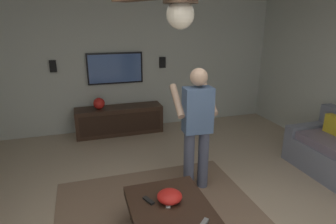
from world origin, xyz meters
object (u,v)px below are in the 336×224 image
object	(u,v)px
bowl	(170,196)
remote_white	(169,203)
coffee_table	(171,215)
person_standing	(197,123)
media_console	(120,120)
tv	(115,68)
vase_round	(99,103)
wall_speaker_right	(53,66)
remote_black	(149,200)
ceiling_fan	(181,1)
remote_grey	(204,224)
wall_speaker_left	(163,62)

from	to	relation	value
bowl	remote_white	distance (m)	0.06
coffee_table	person_standing	distance (m)	1.23
media_console	person_standing	distance (m)	2.48
coffee_table	media_console	bearing A→B (deg)	1.42
tv	vase_round	xyz separation A→B (m)	(-0.25, 0.38, -0.62)
remote_white	wall_speaker_right	size ratio (longest dim) A/B	0.68
person_standing	bowl	distance (m)	1.08
remote_white	remote_black	distance (m)	0.21
remote_black	ceiling_fan	distance (m)	2.06
media_console	ceiling_fan	xyz separation A→B (m)	(-3.84, 0.10, 2.01)
person_standing	vase_round	world-z (taller)	person_standing
tv	remote_grey	world-z (taller)	tv
ceiling_fan	media_console	bearing A→B (deg)	-1.46
media_console	remote_black	world-z (taller)	media_console
media_console	remote_white	world-z (taller)	media_console
bowl	wall_speaker_right	size ratio (longest dim) A/B	1.18
remote_white	remote_grey	size ratio (longest dim) A/B	1.00
vase_round	bowl	bearing A→B (deg)	-171.19
bowl	wall_speaker_right	bearing A→B (deg)	20.55
remote_grey	wall_speaker_right	xyz separation A→B (m)	(3.72, 1.42, 0.96)
coffee_table	wall_speaker_right	size ratio (longest dim) A/B	4.55
person_standing	remote_white	world-z (taller)	person_standing
coffee_table	tv	size ratio (longest dim) A/B	0.92
person_standing	wall_speaker_left	bearing A→B (deg)	-3.24
remote_white	vase_round	bearing A→B (deg)	-149.69
wall_speaker_left	person_standing	bearing A→B (deg)	173.64
person_standing	vase_round	xyz separation A→B (m)	(2.27, 1.07, -0.27)
bowl	wall_speaker_left	xyz separation A→B (m)	(3.29, -0.89, 0.90)
remote_grey	wall_speaker_left	world-z (taller)	wall_speaker_left
bowl	remote_grey	xyz separation A→B (m)	(-0.43, -0.19, -0.05)
coffee_table	vase_round	bearing A→B (deg)	8.29
bowl	vase_round	bearing A→B (deg)	8.81
remote_grey	wall_speaker_left	xyz separation A→B (m)	(3.72, -0.70, 0.94)
remote_black	remote_grey	size ratio (longest dim) A/B	1.00
remote_white	wall_speaker_right	bearing A→B (deg)	-137.99
coffee_table	remote_grey	size ratio (longest dim) A/B	6.67
person_standing	ceiling_fan	distance (m)	2.21
tv	wall_speaker_left	distance (m)	0.98
tv	ceiling_fan	distance (m)	4.20
person_standing	wall_speaker_right	bearing A→B (deg)	39.08
vase_round	wall_speaker_right	bearing A→B (deg)	70.88
coffee_table	bowl	size ratio (longest dim) A/B	3.84
bowl	remote_black	size ratio (longest dim) A/B	1.74
remote_white	media_console	bearing A→B (deg)	-156.69
remote_white	wall_speaker_left	xyz separation A→B (m)	(3.33, -0.91, 0.94)
coffee_table	ceiling_fan	size ratio (longest dim) A/B	0.84
person_standing	ceiling_fan	bearing A→B (deg)	156.09
coffee_table	vase_round	xyz separation A→B (m)	(3.11, 0.45, 0.36)
coffee_table	wall_speaker_left	bearing A→B (deg)	-14.95
media_console	remote_white	distance (m)	3.08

